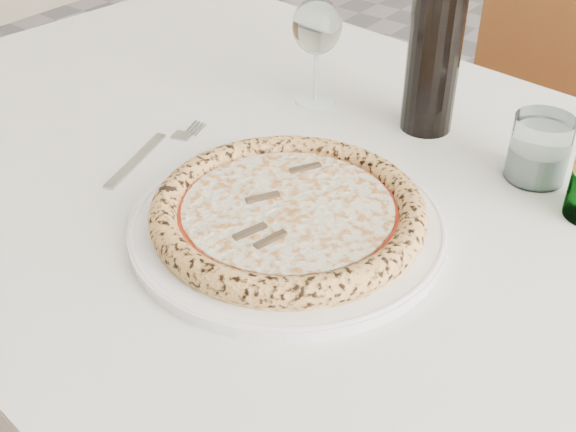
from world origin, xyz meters
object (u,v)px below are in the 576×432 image
object	(u,v)px
chair_far	(521,127)
wine_glass	(317,29)
dining_table	(335,245)
pizza	(288,211)
wine_bottle	(435,43)
tumbler	(539,153)
plate	(288,224)

from	to	relation	value
chair_far	wine_glass	size ratio (longest dim) A/B	5.79
dining_table	pizza	distance (m)	0.15
pizza	wine_bottle	world-z (taller)	wine_bottle
pizza	tumbler	bearing A→B (deg)	58.13
plate	tumbler	xyz separation A→B (m)	(0.18, 0.28, 0.03)
dining_table	wine_bottle	distance (m)	0.30
dining_table	plate	bearing A→B (deg)	-90.00
tumbler	pizza	bearing A→B (deg)	-121.87
plate	wine_bottle	size ratio (longest dim) A/B	1.23
wine_glass	tumbler	xyz separation A→B (m)	(0.35, -0.00, -0.08)
wine_glass	tumbler	bearing A→B (deg)	-0.34
plate	pizza	bearing A→B (deg)	160.64
dining_table	plate	size ratio (longest dim) A/B	4.52
dining_table	pizza	xyz separation A→B (m)	(-0.00, -0.10, 0.11)
chair_far	tumbler	world-z (taller)	chair_far
dining_table	wine_glass	distance (m)	0.32
tumbler	wine_bottle	size ratio (longest dim) A/B	0.29
wine_bottle	tumbler	bearing A→B (deg)	-10.78
wine_glass	wine_bottle	bearing A→B (deg)	10.35
plate	pizza	size ratio (longest dim) A/B	1.16
dining_table	tumbler	world-z (taller)	tumbler
tumbler	dining_table	bearing A→B (deg)	-133.84
pizza	tumbler	distance (m)	0.33
plate	dining_table	bearing A→B (deg)	90.00
plate	wine_glass	size ratio (longest dim) A/B	2.26
plate	tumbler	distance (m)	0.34
dining_table	wine_glass	xyz separation A→B (m)	(-0.17, 0.19, 0.20)
pizza	wine_glass	world-z (taller)	wine_glass
pizza	plate	bearing A→B (deg)	-19.36
dining_table	pizza	size ratio (longest dim) A/B	5.24
wine_bottle	pizza	bearing A→B (deg)	-90.11
pizza	wine_glass	bearing A→B (deg)	120.97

